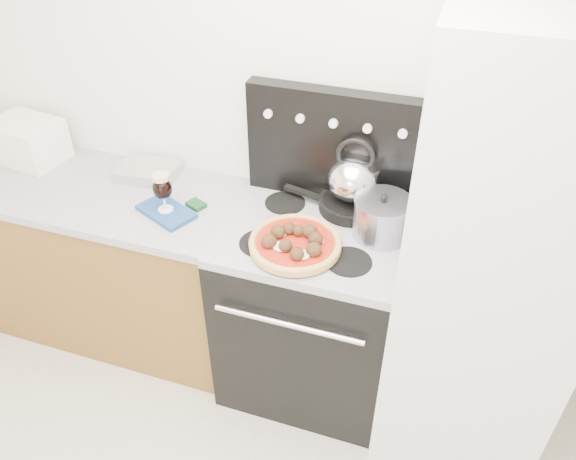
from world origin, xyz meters
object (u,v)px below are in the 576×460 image
at_px(base_cabinet, 109,262).
at_px(pizza, 295,242).
at_px(skillet, 351,204).
at_px(toaster_oven, 28,141).
at_px(stove_body, 312,312).
at_px(tea_kettle, 354,175).
at_px(beer_glass, 163,192).
at_px(fridge, 492,264).
at_px(stock_pot, 381,219).
at_px(oven_mitt, 166,212).
at_px(pizza_pan, 295,248).

bearing_deg(base_cabinet, pizza, -8.73).
distance_m(base_cabinet, skillet, 1.33).
xyz_separation_m(toaster_oven, pizza, (1.48, -0.29, -0.05)).
height_order(stove_body, tea_kettle, tea_kettle).
distance_m(beer_glass, pizza, 0.62).
bearing_deg(stove_body, toaster_oven, 174.21).
height_order(base_cabinet, fridge, fridge).
bearing_deg(toaster_oven, stock_pot, 4.79).
bearing_deg(base_cabinet, oven_mitt, -10.90).
height_order(oven_mitt, skillet, skillet).
bearing_deg(tea_kettle, stock_pot, -41.07).
xyz_separation_m(skillet, stock_pot, (0.15, -0.14, 0.06)).
bearing_deg(toaster_oven, tea_kettle, 9.55).
relative_size(pizza_pan, pizza, 0.92).
height_order(base_cabinet, toaster_oven, toaster_oven).
relative_size(fridge, pizza, 5.21).
xyz_separation_m(oven_mitt, beer_glass, (0.00, 0.00, 0.10)).
xyz_separation_m(base_cabinet, oven_mitt, (0.45, -0.09, 0.48)).
bearing_deg(fridge, tea_kettle, 159.20).
bearing_deg(tea_kettle, oven_mitt, -158.82).
bearing_deg(fridge, stove_body, 177.95).
distance_m(toaster_oven, stock_pot, 1.78).
relative_size(base_cabinet, tea_kettle, 5.92).
bearing_deg(skillet, base_cabinet, -171.76).
distance_m(toaster_oven, tea_kettle, 1.63).
relative_size(beer_glass, pizza, 0.50).
bearing_deg(skillet, toaster_oven, -178.37).
bearing_deg(skillet, oven_mitt, -161.05).
xyz_separation_m(fridge, stock_pot, (-0.44, 0.08, 0.05)).
xyz_separation_m(pizza, skillet, (0.15, 0.34, -0.01)).
height_order(beer_glass, pizza_pan, beer_glass).
bearing_deg(stock_pot, skillet, 136.70).
height_order(pizza, skillet, pizza).
bearing_deg(skillet, fridge, -20.80).
height_order(fridge, tea_kettle, fridge).
bearing_deg(stock_pot, stove_body, -167.67).
relative_size(beer_glass, tea_kettle, 0.74).
distance_m(fridge, beer_glass, 1.36).
bearing_deg(oven_mitt, fridge, 1.54).
relative_size(toaster_oven, oven_mitt, 1.28).
bearing_deg(toaster_oven, base_cabinet, -9.36).
relative_size(tea_kettle, stock_pot, 1.10).
xyz_separation_m(fridge, beer_glass, (-1.36, -0.04, 0.06)).
xyz_separation_m(beer_glass, pizza, (0.62, -0.08, -0.06)).
relative_size(pizza, stock_pot, 1.64).
xyz_separation_m(beer_glass, skillet, (0.76, 0.26, -0.07)).
xyz_separation_m(pizza, tea_kettle, (0.15, 0.34, 0.14)).
bearing_deg(tea_kettle, pizza, -111.33).
bearing_deg(pizza, pizza_pan, 0.00).
distance_m(skillet, stock_pot, 0.22).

